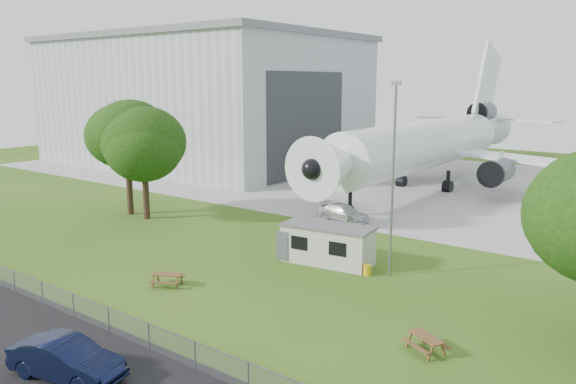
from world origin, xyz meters
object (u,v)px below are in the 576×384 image
Objects in this scene: airliner at (429,142)px; site_cabin at (328,244)px; hangar at (204,99)px; picnic_east at (426,352)px; picnic_west at (168,286)px; car_centre_sedan at (66,359)px.

airliner is 30.67m from site_cabin.
hangar reaches higher than picnic_east.
airliner reaches higher than site_cabin.
airliner is 39.70m from picnic_west.
car_centre_sedan is at bearing -91.27° from site_cabin.
picnic_west and picnic_east have the same top height.
site_cabin is 3.83× the size of picnic_east.
hangar reaches higher than picnic_west.
airliner is at bearing 140.59° from picnic_east.
picnic_east is 0.36× the size of car_centre_sedan.
airliner is (35.97, -0.14, -4.14)m from hangar.
car_centre_sedan is (-0.43, -19.14, -0.48)m from site_cabin.
hangar is 0.90× the size of airliner.
hangar is 23.89× the size of picnic_east.
site_cabin is at bearing -14.61° from car_centre_sedan.
site_cabin is 19.15m from car_centre_sedan.
car_centre_sedan is at bearing -50.01° from hangar.
car_centre_sedan reaches higher than picnic_east.
hangar reaches higher than car_centre_sedan.
picnic_west is at bearing -47.37° from hangar.
site_cabin is 1.36× the size of car_centre_sedan.
airliner reaches higher than picnic_west.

